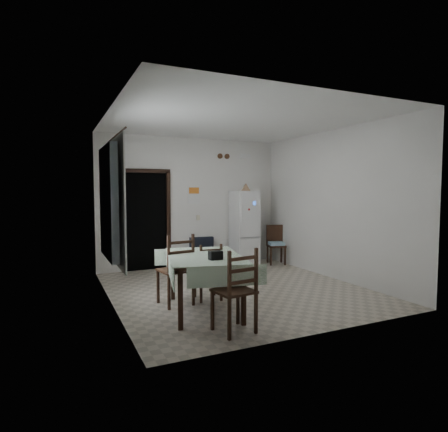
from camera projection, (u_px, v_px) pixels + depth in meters
ground at (236, 289)px, 6.54m from camera, size 4.50×4.50×0.00m
ceiling at (236, 121)px, 6.34m from camera, size 4.20×4.50×0.02m
wall_back at (192, 202)px, 8.48m from camera, size 4.20×0.02×2.90m
wall_front at (322, 214)px, 4.40m from camera, size 4.20×0.02×2.90m
wall_left at (110, 209)px, 5.56m from camera, size 0.02×4.50×2.90m
wall_right at (332, 204)px, 7.32m from camera, size 0.02×4.50×2.90m
doorway at (144, 220)px, 8.25m from camera, size 1.06×0.52×2.22m
window_recess at (108, 202)px, 5.36m from camera, size 0.10×1.20×1.60m
curtain at (116, 202)px, 5.40m from camera, size 0.02×1.45×1.85m
curtain_rod at (116, 136)px, 5.34m from camera, size 0.02×1.60×0.02m
calendar at (194, 195)px, 8.48m from camera, size 0.28×0.02×0.40m
calendar_image at (194, 191)px, 8.47m from camera, size 0.24×0.01×0.14m
light_switch at (198, 218)px, 8.56m from camera, size 0.08×0.02×0.12m
vent_left at (220, 156)px, 8.69m from camera, size 0.12×0.03×0.12m
vent_right at (227, 156)px, 8.76m from camera, size 0.12×0.03×0.12m
emergency_light at (245, 156)px, 8.93m from camera, size 0.25×0.07×0.09m
fridge at (244, 228)px, 8.73m from camera, size 0.56×0.56×1.71m
tan_cone at (246, 187)px, 8.59m from camera, size 0.24×0.24×0.18m
navy_seat at (205, 253)px, 8.35m from camera, size 0.59×0.57×0.66m
corner_chair at (276, 245)px, 8.75m from camera, size 0.49×0.49×0.90m
dining_table at (204, 283)px, 5.33m from camera, size 1.33×1.73×0.80m
black_bag at (216, 255)px, 4.97m from camera, size 0.18×0.12×0.11m
dining_chair_far_left at (175, 269)px, 5.63m from camera, size 0.52×0.52×1.08m
dining_chair_far_right at (208, 271)px, 5.91m from camera, size 0.41×0.41×0.89m
dining_chair_near_head at (234, 290)px, 4.53m from camera, size 0.50×0.50×1.04m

